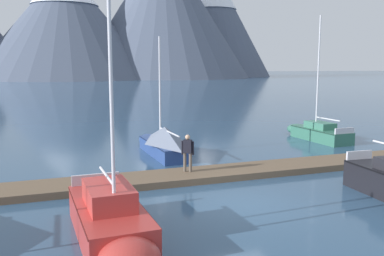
% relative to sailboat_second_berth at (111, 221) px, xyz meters
% --- Properties ---
extents(ground_plane, '(700.00, 700.00, 0.00)m').
position_rel_sailboat_second_berth_xyz_m(ground_plane, '(5.09, 1.80, -0.65)').
color(ground_plane, '#2D4C6B').
extents(mountain_shoulder_ridge, '(72.29, 72.29, 43.20)m').
position_rel_sailboat_second_berth_xyz_m(mountain_shoulder_ridge, '(6.05, 164.52, 21.53)').
color(mountain_shoulder_ridge, '#4C566B').
rests_on(mountain_shoulder_ridge, ground).
extents(mountain_east_summit, '(74.42, 74.42, 58.68)m').
position_rel_sailboat_second_berth_xyz_m(mountain_east_summit, '(46.68, 168.46, 29.71)').
color(mountain_east_summit, '#4C566B').
rests_on(mountain_east_summit, ground).
extents(mountain_rear_spur, '(57.35, 57.35, 53.12)m').
position_rel_sailboat_second_berth_xyz_m(mountain_rear_spur, '(76.09, 185.25, 26.89)').
color(mountain_rear_spur, '#4C566B').
rests_on(mountain_rear_spur, ground).
extents(dock, '(27.68, 2.68, 0.30)m').
position_rel_sailboat_second_berth_xyz_m(dock, '(5.09, 5.80, -0.51)').
color(dock, brown).
rests_on(dock, ground).
extents(sailboat_second_berth, '(2.05, 5.81, 7.42)m').
position_rel_sailboat_second_berth_xyz_m(sailboat_second_berth, '(0.00, 0.00, 0.00)').
color(sailboat_second_berth, '#B2332D').
rests_on(sailboat_second_berth, ground).
extents(sailboat_mid_dock_port, '(1.80, 6.87, 6.66)m').
position_rel_sailboat_second_berth_xyz_m(sailboat_mid_dock_port, '(4.46, 11.31, 0.14)').
color(sailboat_mid_dock_port, navy).
rests_on(sailboat_mid_dock_port, ground).
extents(sailboat_far_berth, '(1.85, 5.93, 8.37)m').
position_rel_sailboat_second_berth_xyz_m(sailboat_far_berth, '(15.82, 12.76, -0.12)').
color(sailboat_far_berth, '#336B56').
rests_on(sailboat_far_berth, ground).
extents(person_on_dock, '(0.51, 0.39, 1.69)m').
position_rel_sailboat_second_berth_xyz_m(person_on_dock, '(4.26, 6.00, 0.61)').
color(person_on_dock, brown).
rests_on(person_on_dock, dock).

